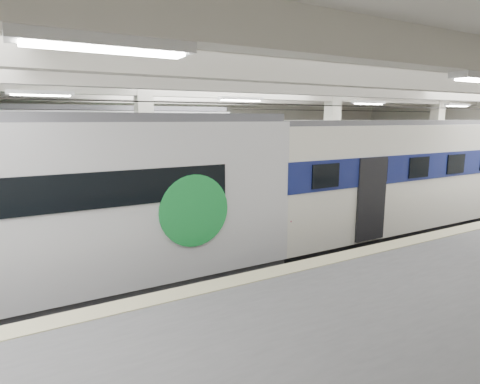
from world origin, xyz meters
TOP-DOWN VIEW (x-y plane):
  - station_hall at (0.00, -1.74)m, footprint 36.00×24.00m
  - modern_emu at (-5.48, -0.00)m, footprint 13.67×2.82m
  - older_rer at (5.76, 0.00)m, footprint 12.75×2.82m
  - far_train at (-6.75, 5.50)m, footprint 15.01×3.25m

SIDE VIEW (x-z plane):
  - modern_emu at x=-5.48m, z-range -0.04..4.38m
  - older_rer at x=5.76m, z-range 0.10..4.34m
  - far_train at x=-6.75m, z-range 0.08..4.82m
  - station_hall at x=0.00m, z-range 0.37..6.12m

